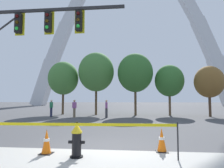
{
  "coord_description": "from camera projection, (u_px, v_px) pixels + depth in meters",
  "views": [
    {
      "loc": [
        1.13,
        -6.79,
        1.6
      ],
      "look_at": [
        -0.15,
        5.0,
        2.5
      ],
      "focal_mm": 33.28,
      "sensor_mm": 36.0,
      "label": 1
    }
  ],
  "objects": [
    {
      "name": "ground_plane",
      "position": [
        100.0,
        149.0,
        6.73
      ],
      "size": [
        240.0,
        240.0,
        0.0
      ],
      "primitive_type": "plane",
      "color": "#474749"
    },
    {
      "name": "fire_hydrant",
      "position": [
        77.0,
        140.0,
        5.79
      ],
      "size": [
        0.46,
        0.48,
        0.99
      ],
      "color": "black",
      "rests_on": "ground"
    },
    {
      "name": "caution_tape_barrier",
      "position": [
        74.0,
        133.0,
        5.7
      ],
      "size": [
        5.65,
        0.26,
        1.0
      ],
      "color": "#232326",
      "rests_on": "ground"
    },
    {
      "name": "traffic_cone_by_hydrant",
      "position": [
        47.0,
        142.0,
        6.14
      ],
      "size": [
        0.36,
        0.36,
        0.73
      ],
      "color": "black",
      "rests_on": "ground"
    },
    {
      "name": "traffic_cone_mid_sidewalk",
      "position": [
        162.0,
        140.0,
        6.38
      ],
      "size": [
        0.36,
        0.36,
        0.73
      ],
      "color": "black",
      "rests_on": "ground"
    },
    {
      "name": "traffic_signal_gantry",
      "position": [
        9.0,
        38.0,
        9.37
      ],
      "size": [
        7.82,
        0.44,
        6.0
      ],
      "color": "#232326",
      "rests_on": "ground"
    },
    {
      "name": "monument_arch",
      "position": [
        130.0,
        34.0,
        55.23
      ],
      "size": [
        53.41,
        3.23,
        43.68
      ],
      "color": "silver",
      "rests_on": "ground"
    },
    {
      "name": "tree_far_left",
      "position": [
        63.0,
        78.0,
        22.78
      ],
      "size": [
        3.3,
        3.3,
        5.78
      ],
      "color": "brown",
      "rests_on": "ground"
    },
    {
      "name": "tree_left_mid",
      "position": [
        96.0,
        72.0,
        22.4
      ],
      "size": [
        3.83,
        3.83,
        6.7
      ],
      "color": "brown",
      "rests_on": "ground"
    },
    {
      "name": "tree_center_left",
      "position": [
        135.0,
        73.0,
        21.57
      ],
      "size": [
        3.66,
        3.66,
        6.41
      ],
      "color": "brown",
      "rests_on": "ground"
    },
    {
      "name": "tree_center_right",
      "position": [
        169.0,
        81.0,
        21.29
      ],
      "size": [
        2.96,
        2.96,
        5.18
      ],
      "color": "brown",
      "rests_on": "ground"
    },
    {
      "name": "tree_right_mid",
      "position": [
        209.0,
        82.0,
        19.81
      ],
      "size": [
        2.76,
        2.76,
        4.83
      ],
      "color": "#473323",
      "rests_on": "ground"
    },
    {
      "name": "pedestrian_walking_left",
      "position": [
        74.0,
        108.0,
        18.69
      ],
      "size": [
        0.35,
        0.22,
        1.59
      ],
      "color": "brown",
      "rests_on": "ground"
    },
    {
      "name": "pedestrian_standing_center",
      "position": [
        106.0,
        109.0,
        18.33
      ],
      "size": [
        0.24,
        0.36,
        1.59
      ],
      "color": "#38383D",
      "rests_on": "ground"
    },
    {
      "name": "pedestrian_walking_right",
      "position": [
        51.0,
        108.0,
        19.66
      ],
      "size": [
        0.22,
        0.34,
        1.59
      ],
      "color": "#232847",
      "rests_on": "ground"
    }
  ]
}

